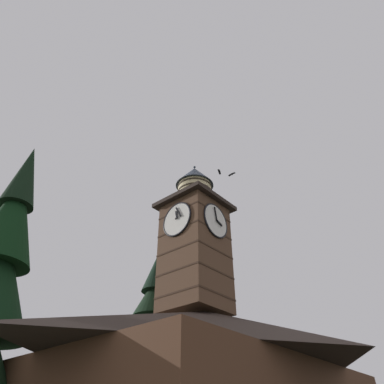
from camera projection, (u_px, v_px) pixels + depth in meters
The scene contains 5 objects.
clock_tower at pixel (195, 239), 21.41m from camera, with size 3.79×3.79×9.94m.
pine_tree_behind at pixel (153, 369), 20.85m from camera, with size 6.74×6.74×12.70m.
moon at pixel (94, 359), 44.26m from camera, with size 1.56×1.56×1.56m.
flying_bird_high at pixel (219, 171), 30.76m from camera, with size 0.70×0.44×0.15m.
flying_bird_low at pixel (232, 174), 28.70m from camera, with size 0.21×0.64×0.12m.
Camera 1 is at (15.54, 11.13, 1.87)m, focal length 33.88 mm.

